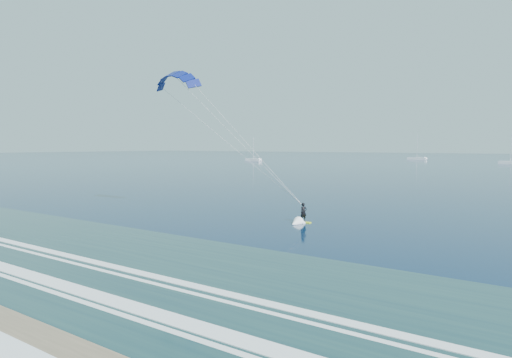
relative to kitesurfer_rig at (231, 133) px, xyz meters
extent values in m
cube|color=#1E423F|center=(4.94, -21.64, -8.82)|extent=(600.00, 22.00, 0.03)
cube|color=white|center=(4.94, -24.14, -8.80)|extent=(600.00, 1.10, 0.07)
cube|color=white|center=(4.94, -20.14, -8.80)|extent=(600.00, 0.70, 0.07)
cube|color=#D0EE1C|center=(8.14, 1.12, -8.79)|extent=(1.51, 0.49, 0.09)
imported|color=black|center=(8.14, 1.12, -7.81)|extent=(0.74, 0.81, 1.86)
cone|color=white|center=(7.99, -0.18, -8.75)|extent=(1.31, 1.74, 1.10)
cube|color=white|center=(-96.64, 139.83, -8.23)|extent=(8.37, 2.40, 1.20)
cylinder|color=silver|center=(-96.64, 139.83, -2.52)|extent=(0.18, 0.18, 10.23)
cylinder|color=silver|center=(-95.44, 139.83, -6.83)|extent=(2.60, 0.12, 0.12)
cube|color=white|center=(-38.29, 205.10, -8.23)|extent=(9.62, 2.40, 1.20)
cylinder|color=silver|center=(-38.29, 205.10, -1.81)|extent=(0.18, 0.18, 11.65)
cylinder|color=silver|center=(-37.09, 205.10, -6.83)|extent=(2.60, 0.12, 0.12)
cube|color=white|center=(8.18, 171.26, -8.23)|extent=(8.50, 2.40, 1.20)
cylinder|color=silver|center=(8.18, 171.26, -2.32)|extent=(0.18, 0.18, 10.63)
camera|label=1|loc=(29.80, -37.79, -1.26)|focal=32.00mm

